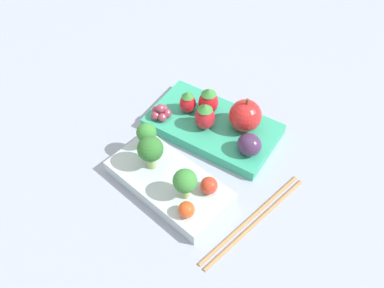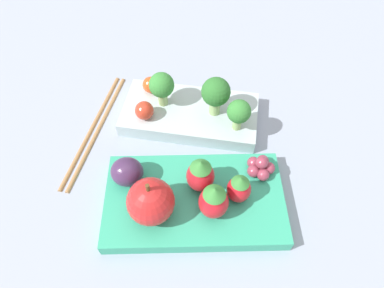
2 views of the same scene
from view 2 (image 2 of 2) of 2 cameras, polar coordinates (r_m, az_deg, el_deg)
ground_plane at (r=0.47m, az=0.49°, el=-1.70°), size 4.00×4.00×0.00m
bento_box_savoury at (r=0.50m, az=-0.35°, el=4.96°), size 0.20×0.11×0.02m
bento_box_fruit at (r=0.42m, az=0.42°, el=-9.38°), size 0.23×0.15×0.02m
broccoli_floret_0 at (r=0.47m, az=-5.08°, el=9.59°), size 0.03×0.03×0.05m
broccoli_floret_1 at (r=0.46m, az=3.99°, el=8.47°), size 0.04×0.04×0.06m
broccoli_floret_2 at (r=0.45m, az=7.81°, el=5.23°), size 0.03×0.03×0.05m
cherry_tomato_0 at (r=0.51m, az=-6.92°, el=9.77°), size 0.02×0.02×0.02m
cherry_tomato_1 at (r=0.47m, az=-7.95°, el=5.55°), size 0.03×0.03×0.03m
apple at (r=0.38m, az=-6.90°, el=-9.50°), size 0.05×0.05×0.06m
strawberry_0 at (r=0.40m, az=7.84°, el=-7.32°), size 0.03×0.03×0.04m
strawberry_1 at (r=0.38m, az=3.64°, el=-9.45°), size 0.03×0.03×0.05m
strawberry_2 at (r=0.40m, az=1.41°, el=-5.14°), size 0.03×0.03×0.05m
plum at (r=0.41m, az=-10.77°, el=-4.59°), size 0.04×0.04×0.04m
grape_cluster at (r=0.43m, az=11.34°, el=-3.73°), size 0.03×0.04×0.03m
chopsticks_pair at (r=0.51m, az=-15.87°, el=2.62°), size 0.04×0.21×0.01m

